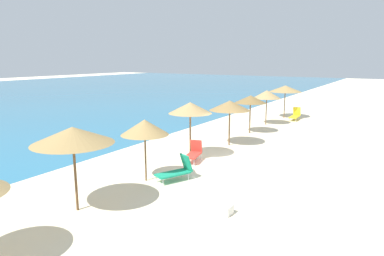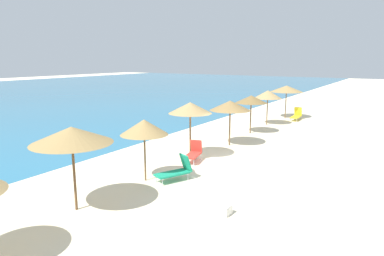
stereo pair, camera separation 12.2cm
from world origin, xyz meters
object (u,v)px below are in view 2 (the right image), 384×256
Objects in this scene: beach_umbrella_3 at (144,127)px; beach_umbrella_2 at (72,135)px; lounge_chair_2 at (176,170)px; lounge_chair_0 at (194,152)px; beach_umbrella_7 at (268,94)px; beach_umbrella_8 at (287,89)px; beach_umbrella_6 at (251,99)px; beach_umbrella_4 at (190,108)px; cooler_box at (224,210)px; lounge_chair_1 at (296,115)px; beach_umbrella_5 at (230,106)px.

beach_umbrella_2 is at bearing 177.73° from beach_umbrella_3.
lounge_chair_0 is at bearing -49.35° from lounge_chair_2.
beach_umbrella_7 is 3.66m from beach_umbrella_8.
beach_umbrella_4 is at bearing 178.22° from beach_umbrella_6.
beach_umbrella_6 reaches higher than cooler_box.
cooler_box is at bearing 117.66° from lounge_chair_0.
beach_umbrella_4 is at bearing 2.80° from beach_umbrella_3.
beach_umbrella_8 reaches higher than beach_umbrella_3.
lounge_chair_2 is 3.76× the size of cooler_box.
beach_umbrella_2 is at bearing 84.09° from lounge_chair_1.
beach_umbrella_2 reaches higher than cooler_box.
beach_umbrella_8 is (14.37, -0.37, -0.09)m from beach_umbrella_4.
lounge_chair_2 is at bearing 87.21° from lounge_chair_1.
beach_umbrella_4 is 3.50m from beach_umbrella_5.
beach_umbrella_3 is at bearing 74.45° from cooler_box.
beach_umbrella_5 reaches higher than lounge_chair_0.
lounge_chair_2 is at bearing 59.25° from cooler_box.
beach_umbrella_5 is at bearing -175.79° from beach_umbrella_6.
beach_umbrella_3 reaches higher than lounge_chair_0.
beach_umbrella_6 is 5.83× the size of cooler_box.
beach_umbrella_2 reaches higher than lounge_chair_0.
lounge_chair_0 is at bearing -131.32° from beach_umbrella_4.
beach_umbrella_8 is at bearing -1.20° from beach_umbrella_6.
lounge_chair_1 is (3.19, -1.34, -1.90)m from beach_umbrella_7.
lounge_chair_0 is 2.79m from lounge_chair_2.
cooler_box is (-4.92, -4.37, -2.39)m from beach_umbrella_4.
lounge_chair_2 reaches higher than lounge_chair_0.
lounge_chair_2 reaches higher than cooler_box.
lounge_chair_1 reaches higher than lounge_chair_0.
beach_umbrella_7 is (14.48, 0.10, 0.05)m from beach_umbrella_3.
beach_umbrella_2 is at bearing 179.87° from beach_umbrella_7.
beach_umbrella_6 is 7.17m from beach_umbrella_8.
beach_umbrella_2 is at bearing 177.57° from beach_umbrella_5.
beach_umbrella_7 is 11.27m from lounge_chair_0.
beach_umbrella_8 is at bearing -63.21° from lounge_chair_2.
beach_umbrella_8 is at bearing -102.99° from lounge_chair_0.
beach_umbrella_4 reaches higher than beach_umbrella_8.
beach_umbrella_7 is 13.96m from lounge_chair_2.
beach_umbrella_4 reaches higher than beach_umbrella_7.
beach_umbrella_7 is (7.27, 0.41, -0.02)m from beach_umbrella_5.
lounge_chair_0 is at bearing 40.92° from cooler_box.
beach_umbrella_6 is at bearing 18.88° from cooler_box.
beach_umbrella_4 reaches higher than beach_umbrella_3.
lounge_chair_1 is at bearing -5.87° from beach_umbrella_4.
beach_umbrella_8 is (7.17, -0.15, 0.18)m from beach_umbrella_6.
beach_umbrella_7 reaches higher than cooler_box.
beach_umbrella_8 reaches higher than lounge_chair_2.
beach_umbrella_2 is at bearing 179.14° from beach_umbrella_8.
cooler_box is (-1.86, -3.13, -0.27)m from lounge_chair_2.
beach_umbrella_5 is at bearing 24.81° from cooler_box.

